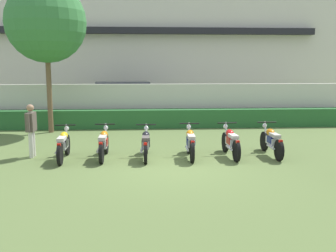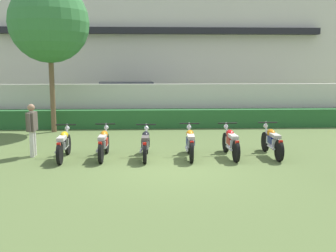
{
  "view_description": "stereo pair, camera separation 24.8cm",
  "coord_description": "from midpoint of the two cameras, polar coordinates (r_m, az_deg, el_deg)",
  "views": [
    {
      "loc": [
        -0.77,
        -9.98,
        2.7
      ],
      "look_at": [
        0.0,
        1.41,
        0.9
      ],
      "focal_mm": 41.12,
      "sensor_mm": 36.0,
      "label": 1
    },
    {
      "loc": [
        -0.52,
        -9.99,
        2.7
      ],
      "look_at": [
        0.0,
        1.41,
        0.9
      ],
      "focal_mm": 41.12,
      "sensor_mm": 36.0,
      "label": 2
    }
  ],
  "objects": [
    {
      "name": "hedge_row",
      "position": [
        16.88,
        -1.63,
        1.12
      ],
      "size": [
        16.64,
        0.7,
        0.8
      ],
      "primitive_type": "cube",
      "color": "#28602D",
      "rests_on": "ground"
    },
    {
      "name": "ground",
      "position": [
        10.37,
        -0.16,
        -6.15
      ],
      "size": [
        60.0,
        60.0,
        0.0
      ],
      "primitive_type": "plane",
      "color": "#566B38"
    },
    {
      "name": "motorcycle_in_row_1",
      "position": [
        11.42,
        -10.13,
        -2.54
      ],
      "size": [
        0.6,
        1.87,
        0.96
      ],
      "rotation": [
        0.0,
        0.0,
        1.56
      ],
      "color": "black",
      "rests_on": "ground"
    },
    {
      "name": "motorcycle_in_row_3",
      "position": [
        11.35,
        2.71,
        -2.45
      ],
      "size": [
        0.6,
        1.85,
        0.98
      ],
      "rotation": [
        0.0,
        0.0,
        1.53
      ],
      "color": "black",
      "rests_on": "ground"
    },
    {
      "name": "motorcycle_in_row_0",
      "position": [
        11.52,
        -15.84,
        -2.65
      ],
      "size": [
        0.6,
        1.85,
        0.97
      ],
      "rotation": [
        0.0,
        0.0,
        1.6
      ],
      "color": "black",
      "rests_on": "ground"
    },
    {
      "name": "inspector_person",
      "position": [
        12.07,
        -20.18,
        -0.06
      ],
      "size": [
        0.22,
        0.65,
        1.58
      ],
      "color": "silver",
      "rests_on": "ground"
    },
    {
      "name": "parked_car",
      "position": [
        20.08,
        -6.68,
        3.85
      ],
      "size": [
        4.66,
        2.43,
        1.89
      ],
      "rotation": [
        0.0,
        0.0,
        0.1
      ],
      "color": "silver",
      "rests_on": "ground"
    },
    {
      "name": "building",
      "position": [
        25.61,
        -2.46,
        12.7
      ],
      "size": [
        21.9,
        6.5,
        8.75
      ],
      "color": "beige",
      "rests_on": "ground"
    },
    {
      "name": "motorcycle_in_row_2",
      "position": [
        11.27,
        -3.93,
        -2.62
      ],
      "size": [
        0.6,
        1.83,
        0.95
      ],
      "rotation": [
        0.0,
        0.0,
        1.54
      ],
      "color": "black",
      "rests_on": "ground"
    },
    {
      "name": "motorcycle_in_row_5",
      "position": [
        11.99,
        14.51,
        -2.14
      ],
      "size": [
        0.6,
        1.96,
        0.97
      ],
      "rotation": [
        0.0,
        0.0,
        1.57
      ],
      "color": "black",
      "rests_on": "ground"
    },
    {
      "name": "compound_wall",
      "position": [
        17.51,
        -1.73,
        3.18
      ],
      "size": [
        20.8,
        0.3,
        1.88
      ],
      "primitive_type": "cube",
      "color": "beige",
      "rests_on": "ground"
    },
    {
      "name": "tree_near_inspector",
      "position": [
        16.35,
        -18.06,
        14.36
      ],
      "size": [
        3.15,
        3.15,
        5.95
      ],
      "color": "brown",
      "rests_on": "ground"
    },
    {
      "name": "motorcycle_in_row_4",
      "position": [
        11.61,
        8.67,
        -2.32
      ],
      "size": [
        0.6,
        1.9,
        0.97
      ],
      "rotation": [
        0.0,
        0.0,
        1.61
      ],
      "color": "black",
      "rests_on": "ground"
    }
  ]
}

